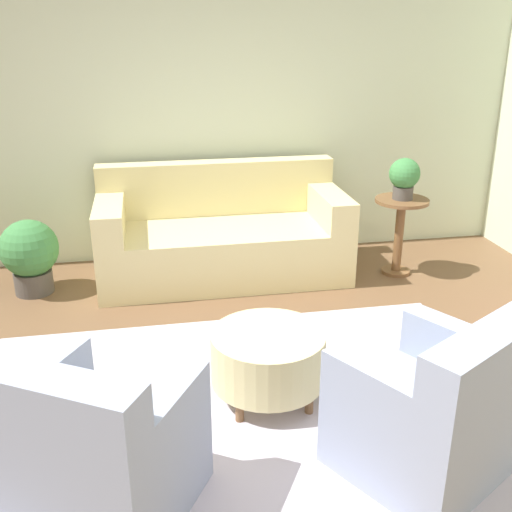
# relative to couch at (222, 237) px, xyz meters

# --- Properties ---
(ground_plane) EXTENTS (16.00, 16.00, 0.00)m
(ground_plane) POSITION_rel_couch_xyz_m (-0.12, -2.07, -0.35)
(ground_plane) COLOR brown
(wall_back) EXTENTS (9.22, 0.12, 2.80)m
(wall_back) POSITION_rel_couch_xyz_m (-0.12, 0.59, 1.05)
(wall_back) COLOR beige
(wall_back) RESTS_ON ground_plane
(rug) EXTENTS (3.25, 2.26, 0.01)m
(rug) POSITION_rel_couch_xyz_m (-0.12, -2.07, -0.34)
(rug) COLOR #BCB2C1
(rug) RESTS_ON ground_plane
(couch) EXTENTS (2.16, 0.97, 0.97)m
(couch) POSITION_rel_couch_xyz_m (0.00, 0.00, 0.00)
(couch) COLOR beige
(couch) RESTS_ON ground_plane
(armchair_left) EXTENTS (1.05, 1.03, 0.86)m
(armchair_left) POSITION_rel_couch_xyz_m (-0.95, -2.75, -0.00)
(armchair_left) COLOR #8E99B2
(armchair_left) RESTS_ON rug
(armchair_right) EXTENTS (1.05, 1.03, 0.86)m
(armchair_right) POSITION_rel_couch_xyz_m (0.70, -2.75, -0.00)
(armchair_right) COLOR #8E99B2
(armchair_right) RESTS_ON rug
(ottoman_table) EXTENTS (0.68, 0.68, 0.43)m
(ottoman_table) POSITION_rel_couch_xyz_m (0.01, -1.99, -0.06)
(ottoman_table) COLOR beige
(ottoman_table) RESTS_ON rug
(side_table) EXTENTS (0.47, 0.47, 0.70)m
(side_table) POSITION_rel_couch_xyz_m (1.56, -0.28, 0.12)
(side_table) COLOR brown
(side_table) RESTS_ON ground_plane
(potted_plant_on_side_table) EXTENTS (0.27, 0.27, 0.36)m
(potted_plant_on_side_table) POSITION_rel_couch_xyz_m (1.56, -0.28, 0.55)
(potted_plant_on_side_table) COLOR #4C4742
(potted_plant_on_side_table) RESTS_ON side_table
(potted_plant_floor) EXTENTS (0.48, 0.48, 0.64)m
(potted_plant_floor) POSITION_rel_couch_xyz_m (-1.63, -0.12, 0.01)
(potted_plant_floor) COLOR #4C4742
(potted_plant_floor) RESTS_ON ground_plane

